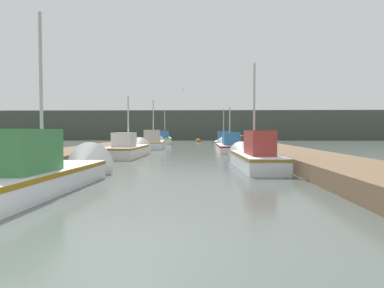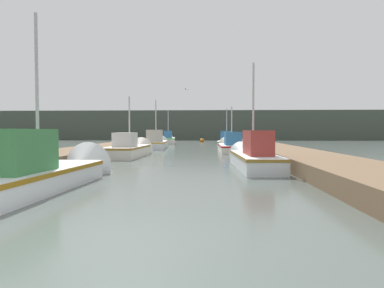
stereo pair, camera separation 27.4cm
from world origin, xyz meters
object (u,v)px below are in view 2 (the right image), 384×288
object	(u,v)px
fishing_boat_0	(43,170)
fishing_boat_4	(156,143)
channel_buoy	(202,141)
fishing_boat_6	(168,140)
fishing_boat_3	(231,146)
mooring_piling_1	(245,142)
seagull_lead	(187,89)
mooring_piling_2	(232,138)
mooring_piling_0	(156,139)
fishing_boat_5	(227,142)
fishing_boat_2	(131,149)
fishing_boat_1	(252,156)

from	to	relation	value
fishing_boat_0	fishing_boat_4	size ratio (longest dim) A/B	1.02
fishing_boat_4	channel_buoy	distance (m)	15.43
fishing_boat_6	fishing_boat_3	bearing A→B (deg)	-70.65
mooring_piling_1	seagull_lead	bearing A→B (deg)	159.77
mooring_piling_1	channel_buoy	bearing A→B (deg)	103.63
fishing_boat_0	channel_buoy	distance (m)	34.34
mooring_piling_1	mooring_piling_2	world-z (taller)	mooring_piling_2
fishing_boat_4	fishing_boat_6	bearing A→B (deg)	87.62
mooring_piling_0	mooring_piling_1	world-z (taller)	mooring_piling_0
fishing_boat_6	fishing_boat_0	bearing A→B (deg)	-94.70
fishing_boat_5	seagull_lead	size ratio (longest dim) A/B	9.27
fishing_boat_4	fishing_boat_6	xyz separation A→B (m)	(-0.09, 8.96, -0.00)
channel_buoy	fishing_boat_3	bearing A→B (deg)	-82.99
seagull_lead	fishing_boat_6	bearing A→B (deg)	44.90
fishing_boat_2	fishing_boat_4	world-z (taller)	fishing_boat_4
fishing_boat_1	mooring_piling_0	distance (m)	22.93
fishing_boat_4	seagull_lead	distance (m)	5.31
fishing_boat_0	fishing_boat_1	bearing A→B (deg)	44.38
fishing_boat_3	fishing_boat_1	bearing A→B (deg)	-89.80
fishing_boat_2	fishing_boat_0	bearing A→B (deg)	-87.53
mooring_piling_1	mooring_piling_2	bearing A→B (deg)	90.37
fishing_boat_4	channel_buoy	world-z (taller)	fishing_boat_4
fishing_boat_3	mooring_piling_2	world-z (taller)	fishing_boat_3
mooring_piling_2	seagull_lead	size ratio (longest dim) A/B	1.94
fishing_boat_3	fishing_boat_6	bearing A→B (deg)	113.55
fishing_boat_2	fishing_boat_3	bearing A→B (deg)	39.65
fishing_boat_4	mooring_piling_1	world-z (taller)	fishing_boat_4
fishing_boat_0	fishing_boat_6	xyz separation A→B (m)	(-0.13, 28.09, 0.02)
fishing_boat_2	seagull_lead	distance (m)	11.42
mooring_piling_0	channel_buoy	world-z (taller)	mooring_piling_0
fishing_boat_6	channel_buoy	world-z (taller)	fishing_boat_6
fishing_boat_2	seagull_lead	size ratio (longest dim) A/B	10.24
fishing_boat_1	fishing_boat_6	world-z (taller)	fishing_boat_1
fishing_boat_1	fishing_boat_5	size ratio (longest dim) A/B	1.23
fishing_boat_5	fishing_boat_6	xyz separation A→B (m)	(-6.04, 3.96, 0.08)
fishing_boat_6	mooring_piling_2	size ratio (longest dim) A/B	4.49
fishing_boat_2	fishing_boat_4	distance (m)	8.61
fishing_boat_5	mooring_piling_1	distance (m)	5.32
fishing_boat_0	fishing_boat_4	xyz separation A→B (m)	(-0.04, 19.13, 0.02)
fishing_boat_0	mooring_piling_0	distance (m)	26.99
fishing_boat_6	seagull_lead	size ratio (longest dim) A/B	8.70
mooring_piling_1	fishing_boat_4	bearing A→B (deg)	178.56
channel_buoy	seagull_lead	distance (m)	14.33
fishing_boat_1	mooring_piling_1	distance (m)	13.81
fishing_boat_4	mooring_piling_2	xyz separation A→B (m)	(7.03, 12.66, 0.08)
fishing_boat_5	mooring_piling_2	bearing A→B (deg)	86.03
fishing_boat_0	fishing_boat_6	size ratio (longest dim) A/B	1.28
fishing_boat_1	mooring_piling_2	distance (m)	26.62
fishing_boat_6	mooring_piling_2	xyz separation A→B (m)	(7.12, 3.69, 0.08)
fishing_boat_4	mooring_piling_0	size ratio (longest dim) A/B	5.33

